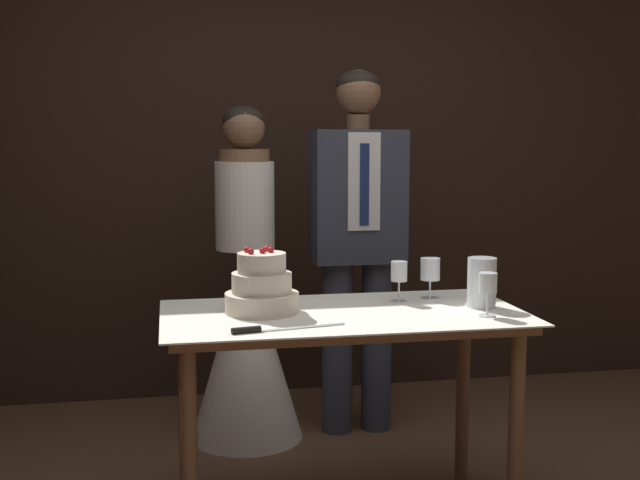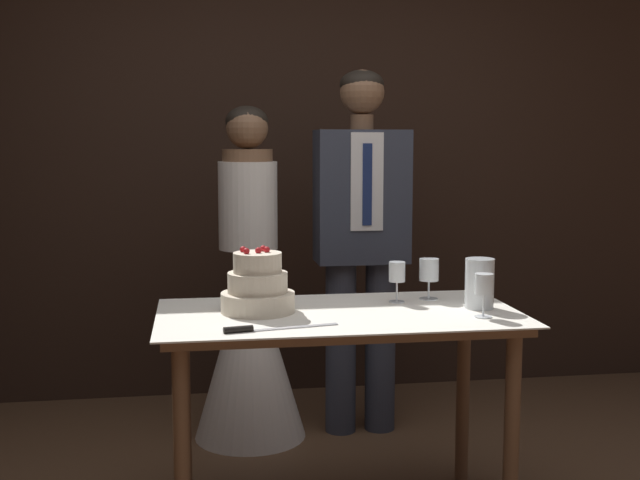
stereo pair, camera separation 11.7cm
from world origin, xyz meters
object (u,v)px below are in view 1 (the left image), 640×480
object	(u,v)px
wine_glass_middle	(430,270)
wine_glass_far	(399,274)
tiered_cake	(262,288)
wine_glass_near	(488,285)
cake_knife	(267,329)
groom	(358,230)
bride	(246,319)
hurricane_candle	(482,284)
cake_table	(343,340)

from	to	relation	value
wine_glass_middle	wine_glass_far	size ratio (longest dim) A/B	1.03
tiered_cake	wine_glass_far	bearing A→B (deg)	9.74
tiered_cake	wine_glass_near	size ratio (longest dim) A/B	1.73
wine_glass_far	cake_knife	bearing A→B (deg)	-145.54
wine_glass_near	groom	xyz separation A→B (m)	(-0.23, 1.08, 0.09)
wine_glass_middle	groom	distance (m)	0.74
tiered_cake	bride	world-z (taller)	bride
cake_knife	wine_glass_near	distance (m)	0.83
hurricane_candle	bride	distance (m)	1.27
tiered_cake	groom	world-z (taller)	groom
wine_glass_far	bride	bearing A→B (deg)	124.85
cake_table	hurricane_candle	size ratio (longest dim) A/B	7.04
bride	cake_table	bearing A→B (deg)	-73.27
wine_glass_near	wine_glass_far	bearing A→B (deg)	127.68
groom	cake_knife	bearing A→B (deg)	-117.00
cake_knife	hurricane_candle	world-z (taller)	hurricane_candle
cake_table	wine_glass_middle	distance (m)	0.49
cake_table	wine_glass_middle	size ratio (longest dim) A/B	8.10
tiered_cake	hurricane_candle	distance (m)	0.84
cake_knife	bride	size ratio (longest dim) A/B	0.25
cake_table	wine_glass_middle	xyz separation A→B (m)	(0.40, 0.19, 0.22)
cake_knife	groom	world-z (taller)	groom
tiered_cake	bride	xyz separation A→B (m)	(0.02, 0.86, -0.31)
groom	tiered_cake	bearing A→B (deg)	-123.59
wine_glass_near	wine_glass_middle	world-z (taller)	wine_glass_middle
wine_glass_far	groom	size ratio (longest dim) A/B	0.09
wine_glass_near	wine_glass_middle	size ratio (longest dim) A/B	0.96
wine_glass_middle	bride	size ratio (longest dim) A/B	0.10
tiered_cake	wine_glass_near	xyz separation A→B (m)	(0.80, -0.22, 0.02)
tiered_cake	cake_knife	size ratio (longest dim) A/B	0.69
tiered_cake	cake_knife	distance (m)	0.31
cake_knife	hurricane_candle	xyz separation A→B (m)	(0.86, 0.24, 0.08)
cake_table	tiered_cake	xyz separation A→B (m)	(-0.30, 0.05, 0.20)
wine_glass_far	groom	world-z (taller)	groom
cake_table	wine_glass_near	xyz separation A→B (m)	(0.50, -0.17, 0.22)
wine_glass_near	groom	bearing A→B (deg)	101.84
wine_glass_near	bride	distance (m)	1.37
cake_table	bride	size ratio (longest dim) A/B	0.84
bride	groom	xyz separation A→B (m)	(0.55, -0.00, 0.42)
cake_knife	wine_glass_middle	xyz separation A→B (m)	(0.72, 0.43, 0.11)
hurricane_candle	groom	bearing A→B (deg)	106.16
cake_knife	wine_glass_far	xyz separation A→B (m)	(0.58, 0.40, 0.10)
cake_knife	groom	distance (m)	1.32
cake_knife	wine_glass_far	bearing A→B (deg)	23.67
wine_glass_far	hurricane_candle	xyz separation A→B (m)	(0.28, -0.16, -0.02)
cake_knife	hurricane_candle	size ratio (longest dim) A/B	2.09
cake_knife	wine_glass_near	bearing A→B (deg)	-5.02
tiered_cake	bride	bearing A→B (deg)	88.47
cake_table	hurricane_candle	world-z (taller)	hurricane_candle
wine_glass_near	wine_glass_far	size ratio (longest dim) A/B	0.99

